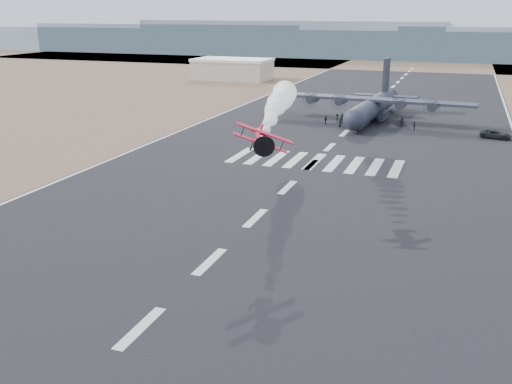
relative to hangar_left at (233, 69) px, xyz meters
The scene contains 20 objects.
ground 154.08m from the hangar_left, 70.27° to the right, with size 500.00×500.00×0.00m, color black.
scrub_far 99.70m from the hangar_left, 58.54° to the left, with size 500.00×80.00×0.00m, color brown.
runway_markings 99.70m from the hangar_left, 58.54° to the right, with size 60.00×260.00×0.01m, color silver, non-canonical shape.
ridge_seg_a 183.53m from the hangar_left, 141.19° to the left, with size 150.00×50.00×13.00m, color gray.
ridge_seg_b 139.02m from the hangar_left, 124.15° to the left, with size 150.00×50.00×15.00m, color gray.
ridge_seg_c 115.84m from the hangar_left, 96.45° to the left, with size 150.00×50.00×17.00m, color gray.
ridge_seg_d 126.25m from the hangar_left, 65.67° to the left, with size 150.00×50.00×13.00m, color gray.
hangar_left is the anchor object (origin of this frame).
aerobatic_biplane 136.07m from the hangar_left, 66.62° to the right, with size 5.47×5.34×3.27m.
smoke_trail 111.22m from the hangar_left, 64.30° to the right, with size 8.75×30.36×3.62m.
transport_aircraft 79.69m from the hangar_left, 46.61° to the right, with size 40.70×33.48×11.75m.
support_vehicle 103.82m from the hangar_left, 41.23° to the right, with size 2.44×5.29×1.47m, color black.
crew_a 79.55m from the hangar_left, 51.66° to the right, with size 0.66×0.54×1.80m, color black.
crew_b 91.74m from the hangar_left, 45.96° to the right, with size 0.82×0.51×1.69m, color black.
crew_c 79.80m from the hangar_left, 52.57° to the right, with size 1.17×0.54×1.82m, color black.
crew_d 80.65m from the hangar_left, 54.58° to the right, with size 1.06×0.54×1.80m, color black.
crew_e 84.05m from the hangar_left, 53.47° to the right, with size 0.86×0.53×1.75m, color black.
crew_f 87.53m from the hangar_left, 45.64° to the right, with size 1.58×0.51×1.70m, color black.
crew_g 81.05m from the hangar_left, 51.96° to the right, with size 0.62×0.51×1.69m, color black.
crew_h 86.45m from the hangar_left, 48.75° to the right, with size 0.81×0.50×1.66m, color black.
Camera 1 is at (19.95, -30.76, 21.57)m, focal length 40.00 mm.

